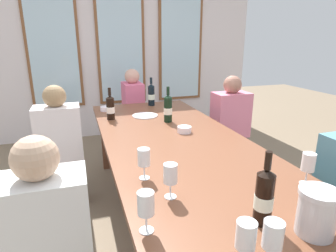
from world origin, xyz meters
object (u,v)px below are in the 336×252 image
at_px(wine_glass_6, 308,164).
at_px(seated_person_4, 133,113).
at_px(metal_pitcher, 317,212).
at_px(wine_bottle_2, 264,197).
at_px(white_plate_0, 145,116).
at_px(wine_bottle_3, 151,95).
at_px(dining_table, 178,149).
at_px(wine_glass_1, 170,174).
at_px(seated_person_0, 61,151).
at_px(wine_bottle_1, 110,108).
at_px(wine_bottle_0, 168,108).
at_px(seated_person_1, 229,129).
at_px(wine_glass_5, 273,237).
at_px(wine_glass_4, 246,236).
at_px(tasting_bowl_1, 184,129).
at_px(wine_glass_2, 146,205).
at_px(wine_glass_0, 144,158).
at_px(tasting_bowl_0, 106,109).

xyz_separation_m(wine_glass_6, seated_person_4, (-0.42, 2.55, -0.33)).
relative_size(metal_pitcher, seated_person_4, 0.17).
bearing_deg(metal_pitcher, wine_bottle_2, 142.31).
distance_m(white_plate_0, wine_bottle_3, 0.49).
height_order(dining_table, wine_glass_6, wine_glass_6).
bearing_deg(wine_glass_1, seated_person_0, 112.75).
height_order(wine_bottle_3, wine_glass_1, wine_bottle_3).
height_order(wine_bottle_1, wine_glass_6, wine_bottle_1).
height_order(white_plate_0, wine_bottle_0, wine_bottle_0).
bearing_deg(seated_person_4, wine_bottle_2, -90.06).
relative_size(seated_person_0, seated_person_1, 1.00).
height_order(wine_bottle_0, wine_glass_5, wine_bottle_0).
xyz_separation_m(wine_bottle_1, seated_person_1, (1.27, -0.04, -0.33)).
xyz_separation_m(wine_bottle_3, wine_glass_4, (-0.32, -2.43, -0.00)).
bearing_deg(tasting_bowl_1, dining_table, -123.28).
relative_size(dining_table, wine_glass_4, 15.91).
bearing_deg(seated_person_4, wine_glass_6, -80.60).
xyz_separation_m(wine_glass_4, wine_glass_6, (0.63, 0.39, -0.00)).
distance_m(wine_glass_2, wine_glass_4, 0.39).
bearing_deg(wine_glass_4, seated_person_1, 61.10).
bearing_deg(wine_glass_0, wine_glass_5, -71.08).
bearing_deg(wine_glass_6, metal_pitcher, -128.90).
distance_m(wine_glass_5, seated_person_0, 2.05).
bearing_deg(wine_bottle_2, wine_bottle_0, 86.51).
height_order(wine_glass_4, wine_glass_5, same).
bearing_deg(wine_glass_0, wine_bottle_3, 74.01).
relative_size(wine_glass_2, seated_person_1, 0.16).
height_order(tasting_bowl_1, wine_glass_6, wine_glass_6).
distance_m(metal_pitcher, seated_person_4, 2.90).
bearing_deg(wine_bottle_1, wine_glass_4, -84.33).
bearing_deg(tasting_bowl_0, wine_glass_4, -85.04).
xyz_separation_m(wine_bottle_2, wine_glass_5, (-0.12, -0.21, -0.01)).
distance_m(tasting_bowl_0, wine_glass_4, 2.34).
distance_m(wine_bottle_1, tasting_bowl_1, 0.79).
distance_m(wine_glass_1, seated_person_0, 1.51).
bearing_deg(wine_bottle_2, seated_person_0, 117.47).
bearing_deg(wine_bottle_2, seated_person_1, 63.63).
bearing_deg(tasting_bowl_0, wine_bottle_0, -50.25).
relative_size(dining_table, wine_glass_6, 15.91).
relative_size(wine_bottle_1, seated_person_4, 0.27).
height_order(wine_bottle_0, seated_person_4, seated_person_4).
relative_size(white_plate_0, wine_glass_5, 1.44).
xyz_separation_m(wine_glass_2, wine_glass_4, (0.27, -0.28, 0.00)).
relative_size(wine_glass_1, wine_glass_5, 1.00).
bearing_deg(tasting_bowl_0, wine_bottle_2, -79.39).
bearing_deg(dining_table, white_plate_0, 94.75).
height_order(wine_glass_4, seated_person_1, seated_person_1).
bearing_deg(wine_glass_5, wine_glass_6, 37.87).
bearing_deg(wine_glass_4, dining_table, 80.46).
height_order(wine_bottle_3, wine_glass_2, wine_bottle_3).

